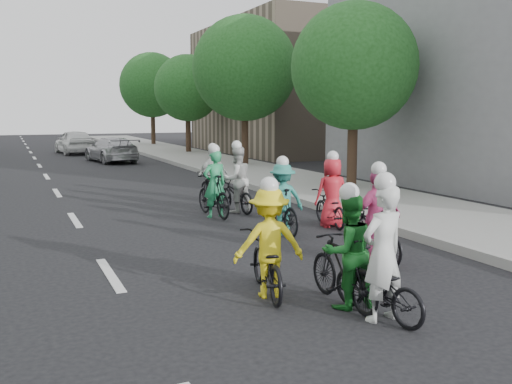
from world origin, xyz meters
TOP-DOWN VIEW (x-y plane):
  - ground at (0.00, 0.00)m, footprint 120.00×120.00m
  - sidewalk_right at (8.00, 10.00)m, footprint 4.00×80.00m
  - curb_right at (6.05, 10.00)m, footprint 0.18×80.00m
  - bldg_se at (16.00, 24.00)m, footprint 10.00×14.00m
  - tree_r_0 at (8.80, 6.60)m, footprint 4.00×4.00m
  - tree_r_1 at (8.80, 15.60)m, footprint 4.80×4.80m
  - tree_r_2 at (8.80, 24.60)m, footprint 4.00×4.00m
  - tree_r_3 at (8.80, 33.60)m, footprint 4.80×4.80m
  - cyclist_0 at (2.75, -3.30)m, footprint 0.78×1.59m
  - cyclist_1 at (2.62, -2.74)m, footprint 0.74×1.59m
  - cyclist_2 at (1.87, -1.92)m, footprint 1.09×1.75m
  - cyclist_3 at (4.29, -1.04)m, footprint 0.94×1.56m
  - cyclist_4 at (5.20, 1.92)m, footprint 0.82×1.59m
  - cyclist_5 at (3.20, 4.11)m, footprint 0.67×1.79m
  - cyclist_6 at (3.95, 4.51)m, footprint 0.90×1.74m
  - cyclist_7 at (3.83, 1.65)m, footprint 0.98×1.66m
  - cyclist_8 at (4.00, 6.50)m, footprint 0.92×1.61m
  - follow_car_lead at (3.52, 20.71)m, footprint 2.41×4.58m
  - follow_car_trail at (2.43, 27.47)m, footprint 2.22×4.52m

SIDE VIEW (x-z plane):
  - ground at x=0.00m, z-range 0.00..0.00m
  - sidewalk_right at x=8.00m, z-range 0.00..0.15m
  - curb_right at x=6.05m, z-range 0.00..0.18m
  - cyclist_8 at x=4.00m, z-range -0.27..1.41m
  - cyclist_4 at x=5.20m, z-range -0.26..1.45m
  - cyclist_0 at x=2.75m, z-range -0.33..1.52m
  - cyclist_2 at x=1.87m, z-range -0.23..1.46m
  - cyclist_1 at x=2.62m, z-range -0.21..1.46m
  - cyclist_5 at x=3.20m, z-range -0.27..1.52m
  - follow_car_lead at x=3.52m, z-range 0.00..1.27m
  - cyclist_3 at x=4.29m, z-range -0.23..1.51m
  - cyclist_7 at x=3.83m, z-range -0.19..1.47m
  - cyclist_6 at x=3.95m, z-range -0.26..1.58m
  - follow_car_trail at x=2.43m, z-range 0.00..1.48m
  - tree_r_0 at x=8.80m, z-range 0.98..6.95m
  - tree_r_2 at x=8.80m, z-range 0.98..6.95m
  - bldg_se at x=16.00m, z-range 0.00..8.00m
  - tree_r_1 at x=8.80m, z-range 1.05..7.98m
  - tree_r_3 at x=8.80m, z-range 1.05..7.98m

